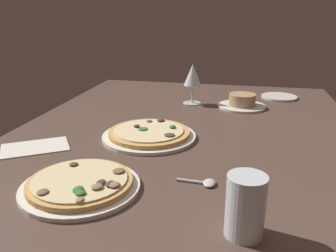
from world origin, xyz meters
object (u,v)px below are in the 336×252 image
Objects in this scene: pizza_side at (81,184)px; ramekin_on_saucer at (242,102)px; wine_glass_far at (193,76)px; water_glass at (245,210)px; paper_menu at (35,147)px; pizza_main at (149,134)px; spoon at (205,182)px; side_plate at (279,97)px.

ramekin_on_saucer is (-74.96, 33.35, 0.85)cm from pizza_side.
water_glass is at bearing 14.18° from wine_glass_far.
water_glass is 64.70cm from paper_menu.
pizza_main is 2.51× the size of water_glass.
wine_glass_far reaches higher than water_glass.
water_glass is 19.42cm from spoon.
water_glass is (85.14, 21.52, -6.38)cm from wine_glass_far.
pizza_main is at bearing 169.42° from pizza_side.
water_glass is at bearing 26.87° from spoon.
wine_glass_far reaches higher than paper_menu.
pizza_side is 1.38× the size of ramekin_on_saucer.
pizza_side is 1.60× the size of wine_glass_far.
wine_glass_far is 1.44× the size of water_glass.
side_plate is (-59.53, 42.73, -0.74)cm from pizza_main.
wine_glass_far is at bearing -165.82° from water_glass.
spoon is at bearing 10.75° from wine_glass_far.
pizza_main is 34.62cm from pizza_side.
water_glass reaches higher than paper_menu.
wine_glass_far reaches higher than pizza_side.
water_glass is (42.97, 28.47, 3.65)cm from pizza_main.
wine_glass_far is 70.32cm from spoon.
pizza_main and pizza_side have the same top height.
pizza_main is at bearing -33.40° from ramekin_on_saucer.
water_glass is at bearing 30.57° from paper_menu.
spoon is (67.02, -7.07, -1.61)cm from ramekin_on_saucer.
ramekin_on_saucer reaches higher than spoon.
wine_glass_far reaches higher than side_plate.
pizza_main is 32.84cm from spoon.
pizza_side is at bearing -73.20° from spoon.
ramekin_on_saucer is 83.96cm from water_glass.
pizza_main is at bearing 82.98° from paper_menu.
pizza_main is 1.74× the size of wine_glass_far.
pizza_main is 1.09× the size of pizza_side.
paper_menu is at bearing -45.50° from ramekin_on_saucer.
pizza_side reaches higher than paper_menu.
side_plate is (-93.56, 49.09, -0.77)cm from pizza_side.
wine_glass_far is 0.90× the size of paper_menu.
water_glass is (8.94, 34.83, 3.62)cm from pizza_side.
ramekin_on_saucer is 1.67× the size of water_glass.
pizza_side is 82.04cm from ramekin_on_saucer.
ramekin_on_saucer is (-40.93, 26.99, 0.89)cm from pizza_main.
spoon is (68.27, 12.97, -10.76)cm from wine_glass_far.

